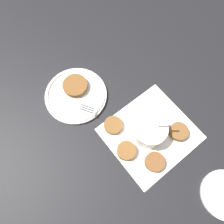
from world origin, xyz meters
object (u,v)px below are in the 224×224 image
Objects in this scene: sauce_bowl at (150,130)px; fork at (78,106)px; fritter_on_plate at (75,85)px; serving_plate at (76,95)px.

fork is (-0.16, 0.18, -0.01)m from sauce_bowl.
sauce_bowl is 1.37× the size of fritter_on_plate.
sauce_bowl reaches higher than fork.
fork reaches higher than serving_plate.
serving_plate is at bearing 122.33° from sauce_bowl.
fork is (-0.01, -0.05, 0.01)m from serving_plate.
fritter_on_plate is 0.07m from fork.
sauce_bowl reaches higher than serving_plate.
fork is (-0.02, -0.07, -0.00)m from fritter_on_plate.
fritter_on_plate is at bearing 64.93° from serving_plate.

